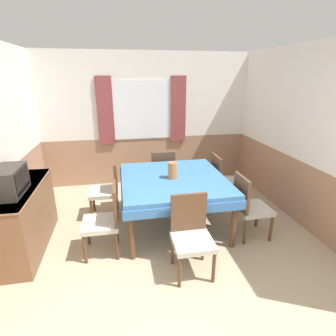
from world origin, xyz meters
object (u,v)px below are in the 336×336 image
at_px(chair_right_near, 249,205).
at_px(chair_head_window, 162,173).
at_px(chair_left_near, 106,218).
at_px(chair_head_near, 191,233).
at_px(vase, 173,170).
at_px(tv, 9,181).
at_px(chair_left_far, 108,188).
at_px(sideboard, 24,218).
at_px(dining_table, 173,184).
at_px(chair_right_far, 223,179).

distance_m(chair_right_near, chair_head_window, 1.75).
height_order(chair_left_near, chair_head_near, same).
xyz_separation_m(chair_right_near, chair_head_window, (-0.96, 1.46, 0.00)).
bearing_deg(chair_head_near, vase, -88.89).
bearing_deg(vase, tv, -169.49).
relative_size(tv, vase, 2.16).
relative_size(chair_left_far, sideboard, 0.66).
relative_size(sideboard, tv, 2.72).
height_order(chair_left_far, chair_right_near, same).
height_order(dining_table, chair_right_near, chair_right_near).
bearing_deg(chair_right_far, sideboard, -77.08).
height_order(chair_left_near, vase, vase).
relative_size(chair_left_far, vase, 3.87).
bearing_deg(chair_left_near, sideboard, 75.01).
relative_size(chair_left_far, chair_head_near, 1.00).
bearing_deg(chair_head_near, tv, -16.73).
relative_size(chair_right_far, sideboard, 0.66).
distance_m(chair_right_near, sideboard, 2.96).
bearing_deg(chair_left_far, sideboard, 123.28).
height_order(chair_right_far, sideboard, chair_right_far).
bearing_deg(vase, chair_left_near, -154.12).
bearing_deg(chair_right_near, chair_left_far, -116.39).
bearing_deg(chair_head_near, chair_right_near, -151.96).
bearing_deg(dining_table, chair_right_near, -26.39).
relative_size(chair_left_far, chair_right_far, 1.00).
relative_size(dining_table, chair_right_far, 1.72).
height_order(tv, vase, tv).
relative_size(chair_right_far, tv, 1.79).
distance_m(chair_right_near, tv, 3.00).
bearing_deg(chair_head_near, chair_head_window, -90.00).
relative_size(chair_head_near, sideboard, 0.66).
distance_m(dining_table, chair_left_far, 1.09).
height_order(chair_left_near, chair_right_near, same).
distance_m(chair_left_far, chair_right_near, 2.14).
distance_m(chair_head_near, vase, 1.05).
relative_size(chair_left_near, sideboard, 0.66).
bearing_deg(vase, sideboard, -174.77).
bearing_deg(chair_left_far, dining_table, -116.39).
distance_m(chair_head_near, tv, 2.15).
relative_size(chair_right_near, sideboard, 0.66).
distance_m(chair_head_window, chair_head_near, 1.97).
bearing_deg(sideboard, tv, -92.18).
bearing_deg(chair_left_near, vase, -64.12).
xyz_separation_m(chair_right_near, tv, (-2.95, 0.09, 0.54)).
distance_m(chair_right_near, vase, 1.15).
distance_m(chair_head_window, sideboard, 2.31).
relative_size(chair_right_near, chair_head_near, 1.00).
bearing_deg(chair_left_near, chair_right_far, -63.61).
relative_size(chair_head_window, tv, 1.79).
bearing_deg(sideboard, vase, 5.23).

